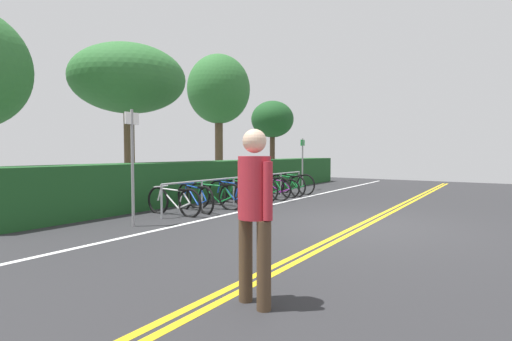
{
  "coord_description": "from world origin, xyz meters",
  "views": [
    {
      "loc": [
        -7.88,
        -2.46,
        1.51
      ],
      "look_at": [
        0.94,
        3.31,
        1.01
      ],
      "focal_mm": 26.93,
      "sensor_mm": 36.0,
      "label": 1
    }
  ],
  "objects_px": {
    "tree_mid": "(128,80)",
    "tree_extra": "(272,120)",
    "bicycle_0": "(174,201)",
    "bicycle_1": "(195,198)",
    "bicycle_7": "(276,188)",
    "bicycle_8": "(287,185)",
    "bike_rack": "(247,183)",
    "tree_far_right": "(219,90)",
    "sign_post_near": "(132,157)",
    "sign_post_far": "(303,159)",
    "bicycle_4": "(245,192)",
    "bicycle_9": "(294,184)",
    "bicycle_3": "(231,194)",
    "pedestrian": "(254,204)",
    "bicycle_6": "(266,188)",
    "bicycle_2": "(214,196)",
    "bicycle_5": "(252,190)"
  },
  "relations": [
    {
      "from": "sign_post_near",
      "to": "bicycle_0",
      "type": "bearing_deg",
      "value": 12.74
    },
    {
      "from": "bicycle_0",
      "to": "bicycle_8",
      "type": "bearing_deg",
      "value": -2.47
    },
    {
      "from": "pedestrian",
      "to": "tree_mid",
      "type": "height_order",
      "value": "tree_mid"
    },
    {
      "from": "tree_far_right",
      "to": "bicycle_7",
      "type": "bearing_deg",
      "value": -115.42
    },
    {
      "from": "tree_mid",
      "to": "tree_extra",
      "type": "distance_m",
      "value": 9.57
    },
    {
      "from": "bicycle_5",
      "to": "pedestrian",
      "type": "relative_size",
      "value": 1.02
    },
    {
      "from": "bicycle_8",
      "to": "bike_rack",
      "type": "bearing_deg",
      "value": 177.4
    },
    {
      "from": "bicycle_1",
      "to": "sign_post_near",
      "type": "height_order",
      "value": "sign_post_near"
    },
    {
      "from": "bicycle_8",
      "to": "tree_far_right",
      "type": "distance_m",
      "value": 5.65
    },
    {
      "from": "bicycle_2",
      "to": "bicycle_5",
      "type": "height_order",
      "value": "bicycle_5"
    },
    {
      "from": "bicycle_6",
      "to": "bicycle_9",
      "type": "relative_size",
      "value": 1.05
    },
    {
      "from": "sign_post_far",
      "to": "tree_extra",
      "type": "relative_size",
      "value": 0.49
    },
    {
      "from": "bicycle_0",
      "to": "bicycle_1",
      "type": "xyz_separation_m",
      "value": [
        0.73,
        -0.02,
        0.01
      ]
    },
    {
      "from": "bicycle_7",
      "to": "bicycle_8",
      "type": "xyz_separation_m",
      "value": [
        0.68,
        -0.04,
        0.05
      ]
    },
    {
      "from": "bicycle_5",
      "to": "tree_far_right",
      "type": "distance_m",
      "value": 6.28
    },
    {
      "from": "bike_rack",
      "to": "tree_far_right",
      "type": "distance_m",
      "value": 6.34
    },
    {
      "from": "bicycle_0",
      "to": "pedestrian",
      "type": "relative_size",
      "value": 1.0
    },
    {
      "from": "bicycle_3",
      "to": "sign_post_near",
      "type": "relative_size",
      "value": 0.74
    },
    {
      "from": "bike_rack",
      "to": "bicycle_7",
      "type": "height_order",
      "value": "bike_rack"
    },
    {
      "from": "sign_post_near",
      "to": "bicycle_4",
      "type": "bearing_deg",
      "value": 0.83
    },
    {
      "from": "sign_post_near",
      "to": "sign_post_far",
      "type": "distance_m",
      "value": 8.73
    },
    {
      "from": "bicycle_0",
      "to": "bicycle_5",
      "type": "height_order",
      "value": "bicycle_5"
    },
    {
      "from": "bike_rack",
      "to": "tree_far_right",
      "type": "bearing_deg",
      "value": 48.09
    },
    {
      "from": "bicycle_3",
      "to": "bicycle_0",
      "type": "bearing_deg",
      "value": 172.49
    },
    {
      "from": "bicycle_4",
      "to": "tree_mid",
      "type": "xyz_separation_m",
      "value": [
        -1.26,
        3.53,
        3.41
      ]
    },
    {
      "from": "bicycle_7",
      "to": "bicycle_5",
      "type": "bearing_deg",
      "value": 174.55
    },
    {
      "from": "bicycle_0",
      "to": "bicycle_3",
      "type": "xyz_separation_m",
      "value": [
        1.94,
        -0.26,
        0.03
      ]
    },
    {
      "from": "bicycle_2",
      "to": "bicycle_7",
      "type": "xyz_separation_m",
      "value": [
        3.24,
        -0.0,
        -0.03
      ]
    },
    {
      "from": "sign_post_near",
      "to": "bicycle_8",
      "type": "bearing_deg",
      "value": 0.88
    },
    {
      "from": "sign_post_far",
      "to": "tree_far_right",
      "type": "height_order",
      "value": "tree_far_right"
    },
    {
      "from": "sign_post_far",
      "to": "bicycle_1",
      "type": "bearing_deg",
      "value": -178.34
    },
    {
      "from": "bicycle_6",
      "to": "tree_mid",
      "type": "relative_size",
      "value": 0.38
    },
    {
      "from": "bicycle_7",
      "to": "pedestrian",
      "type": "height_order",
      "value": "pedestrian"
    },
    {
      "from": "bicycle_9",
      "to": "bicycle_3",
      "type": "bearing_deg",
      "value": -179.04
    },
    {
      "from": "bike_rack",
      "to": "sign_post_far",
      "type": "relative_size",
      "value": 3.34
    },
    {
      "from": "bicycle_1",
      "to": "tree_far_right",
      "type": "distance_m",
      "value": 7.85
    },
    {
      "from": "bicycle_9",
      "to": "bicycle_8",
      "type": "bearing_deg",
      "value": -176.79
    },
    {
      "from": "bicycle_3",
      "to": "bicycle_4",
      "type": "height_order",
      "value": "bicycle_3"
    },
    {
      "from": "bicycle_2",
      "to": "bicycle_9",
      "type": "height_order",
      "value": "bicycle_9"
    },
    {
      "from": "bicycle_1",
      "to": "tree_far_right",
      "type": "bearing_deg",
      "value": 33.56
    },
    {
      "from": "bicycle_3",
      "to": "bicycle_8",
      "type": "height_order",
      "value": "bicycle_8"
    },
    {
      "from": "bicycle_7",
      "to": "bicycle_9",
      "type": "bearing_deg",
      "value": -0.15
    },
    {
      "from": "pedestrian",
      "to": "bicycle_2",
      "type": "bearing_deg",
      "value": 42.83
    },
    {
      "from": "bike_rack",
      "to": "pedestrian",
      "type": "relative_size",
      "value": 4.0
    },
    {
      "from": "bicycle_4",
      "to": "bicycle_0",
      "type": "bearing_deg",
      "value": 174.05
    },
    {
      "from": "bicycle_1",
      "to": "bicycle_9",
      "type": "height_order",
      "value": "bicycle_9"
    },
    {
      "from": "bicycle_7",
      "to": "pedestrian",
      "type": "distance_m",
      "value": 9.2
    },
    {
      "from": "bike_rack",
      "to": "bicycle_1",
      "type": "relative_size",
      "value": 3.99
    },
    {
      "from": "bike_rack",
      "to": "bicycle_3",
      "type": "relative_size",
      "value": 3.94
    },
    {
      "from": "bicycle_7",
      "to": "tree_extra",
      "type": "height_order",
      "value": "tree_extra"
    }
  ]
}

